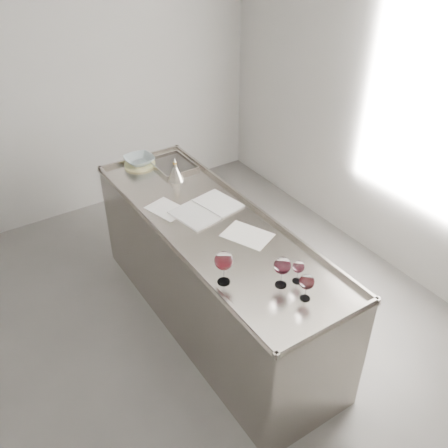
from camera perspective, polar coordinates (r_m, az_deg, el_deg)
room_shell at (r=2.85m, az=-6.74°, el=1.71°), size 4.54×5.04×2.84m
counter at (r=3.81m, az=-1.22°, el=-5.74°), size 0.77×2.42×0.97m
wine_glass_left at (r=2.93m, az=-0.03°, el=-4.30°), size 0.11×0.11×0.22m
wine_glass_middle at (r=2.94m, az=6.68°, el=-4.82°), size 0.10×0.10×0.20m
wine_glass_right at (r=2.88m, az=9.45°, el=-6.59°), size 0.09×0.09×0.17m
wine_glass_small at (r=3.00m, az=8.50°, el=-4.94°), size 0.07×0.07×0.15m
notebook at (r=3.67m, az=-2.03°, el=1.71°), size 0.53×0.41×0.02m
loose_paper_top at (r=3.41m, az=2.67°, el=-1.27°), size 0.34×0.39×0.00m
loose_paper_under at (r=3.69m, az=-6.54°, el=1.71°), size 0.27×0.33×0.00m
trivet at (r=4.33m, az=-9.60°, el=6.75°), size 0.31×0.31×0.02m
ceramic_bowl at (r=4.31m, az=-9.65°, el=7.22°), size 0.25×0.25×0.06m
wine_funnel at (r=4.04m, az=-5.56°, el=5.80°), size 0.13×0.13×0.20m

